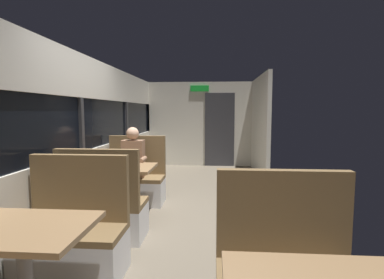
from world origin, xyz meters
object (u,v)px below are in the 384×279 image
(bench_near_window_facing_entry, at_px, (74,240))
(seated_passenger, at_px, (134,171))
(dining_table_near_window, at_px, (23,241))
(dining_table_mid_window, at_px, (122,173))
(bench_mid_window_facing_entry, at_px, (135,183))
(bench_mid_window_facing_end, at_px, (104,212))

(bench_near_window_facing_entry, height_order, seated_passenger, seated_passenger)
(dining_table_near_window, bearing_deg, dining_table_mid_window, 90.00)
(bench_mid_window_facing_entry, bearing_deg, bench_near_window_facing_entry, -90.00)
(bench_near_window_facing_entry, xyz_separation_m, seated_passenger, (0.00, 2.08, 0.21))
(bench_mid_window_facing_end, distance_m, bench_mid_window_facing_entry, 1.40)
(bench_near_window_facing_entry, bearing_deg, seated_passenger, 90.00)
(bench_mid_window_facing_end, bearing_deg, dining_table_near_window, -90.00)
(bench_near_window_facing_entry, distance_m, dining_table_mid_window, 1.49)
(bench_near_window_facing_entry, distance_m, bench_mid_window_facing_end, 0.76)
(dining_table_near_window, bearing_deg, bench_near_window_facing_entry, 90.00)
(dining_table_near_window, xyz_separation_m, seated_passenger, (0.00, 2.78, -0.10))
(bench_mid_window_facing_end, bearing_deg, bench_mid_window_facing_entry, 90.00)
(bench_mid_window_facing_entry, bearing_deg, seated_passenger, -90.00)
(dining_table_mid_window, bearing_deg, dining_table_near_window, -90.00)
(bench_near_window_facing_entry, distance_m, seated_passenger, 2.09)
(bench_mid_window_facing_entry, bearing_deg, dining_table_near_window, -90.00)
(dining_table_near_window, distance_m, bench_near_window_facing_entry, 0.77)
(bench_near_window_facing_entry, relative_size, bench_mid_window_facing_end, 1.00)
(bench_mid_window_facing_end, relative_size, bench_mid_window_facing_entry, 1.00)
(dining_table_near_window, distance_m, bench_mid_window_facing_end, 1.49)
(bench_mid_window_facing_end, bearing_deg, bench_near_window_facing_entry, -90.00)
(dining_table_near_window, relative_size, dining_table_mid_window, 1.00)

